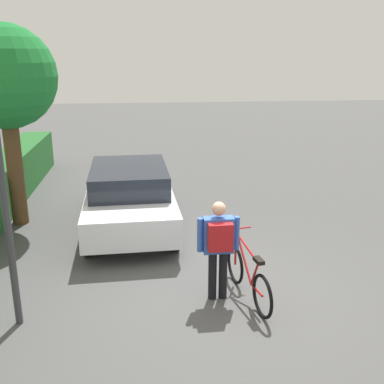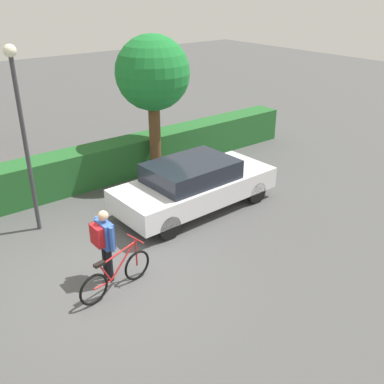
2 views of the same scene
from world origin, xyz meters
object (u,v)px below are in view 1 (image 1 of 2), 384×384
parked_car_near (130,194)px  person_rider (219,242)px  tree_kerbside (5,79)px  bicycle (248,276)px

parked_car_near → person_rider: 3.68m
parked_car_near → tree_kerbside: (0.43, 2.49, 2.45)m
person_rider → tree_kerbside: 5.89m
bicycle → tree_kerbside: 6.46m
bicycle → person_rider: bearing=86.6°
bicycle → person_rider: 0.75m
parked_car_near → bicycle: size_ratio=2.63×
parked_car_near → tree_kerbside: 3.52m
parked_car_near → tree_kerbside: tree_kerbside is taller
bicycle → tree_kerbside: size_ratio=0.40×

